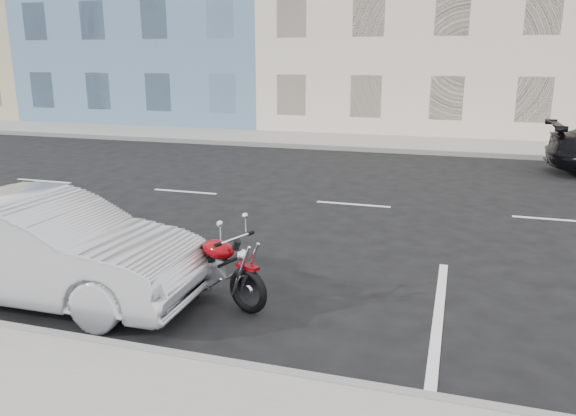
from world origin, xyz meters
name	(u,v)px	position (x,y,z in m)	size (l,w,h in m)	color
ground	(450,212)	(0.00, 0.00, 0.00)	(120.00, 120.00, 0.00)	black
sidewalk_far	(317,140)	(-5.00, 8.70, 0.07)	(80.00, 3.40, 0.15)	gray
curb_far	(305,147)	(-5.00, 7.00, 0.08)	(80.00, 0.12, 0.16)	gray
motorcycle	(249,281)	(-2.23, -5.62, 0.43)	(1.78, 0.87, 0.94)	black
sedan_silver	(43,248)	(-4.93, -5.97, 0.69)	(1.46, 4.19, 1.38)	#B9BAC1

